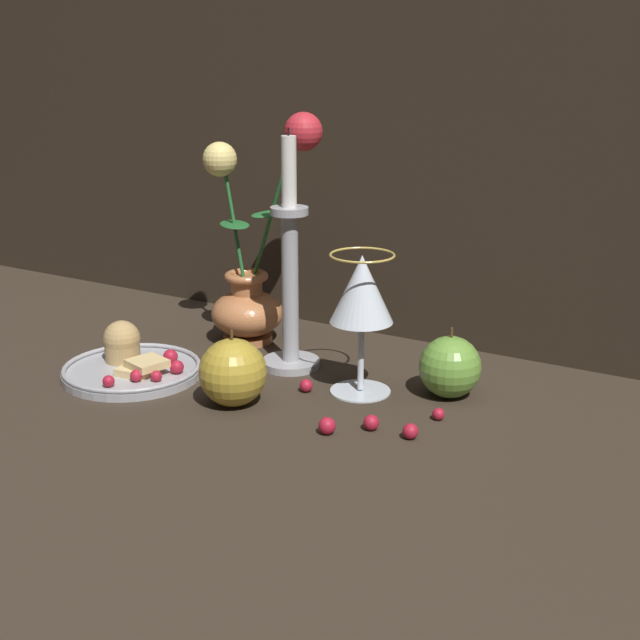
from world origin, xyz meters
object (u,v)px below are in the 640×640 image
(plate_with_pastries, at_px, (131,363))
(wine_glass, at_px, (362,295))
(vase, at_px, (251,274))
(candlestick, at_px, (290,284))
(apple_near_glass, at_px, (450,367))
(apple_beside_vase, at_px, (233,372))

(plate_with_pastries, bearing_deg, wine_glass, 19.16)
(vase, xyz_separation_m, plate_with_pastries, (-0.06, -0.19, -0.09))
(plate_with_pastries, distance_m, candlestick, 0.24)
(plate_with_pastries, distance_m, apple_near_glass, 0.42)
(wine_glass, relative_size, candlestick, 0.56)
(plate_with_pastries, bearing_deg, apple_near_glass, 20.24)
(plate_with_pastries, relative_size, candlestick, 0.57)
(wine_glass, distance_m, apple_beside_vase, 0.18)
(vase, relative_size, candlestick, 1.04)
(candlestick, relative_size, apple_near_glass, 3.57)
(apple_near_glass, bearing_deg, candlestick, -177.04)
(plate_with_pastries, height_order, apple_near_glass, apple_near_glass)
(apple_beside_vase, bearing_deg, apple_near_glass, 36.31)
(vase, height_order, plate_with_pastries, vase)
(plate_with_pastries, height_order, apple_beside_vase, apple_beside_vase)
(vase, bearing_deg, candlestick, -29.63)
(wine_glass, bearing_deg, plate_with_pastries, -160.84)
(vase, bearing_deg, apple_beside_vase, -60.85)
(apple_beside_vase, bearing_deg, wine_glass, 45.22)
(wine_glass, bearing_deg, apple_beside_vase, -134.78)
(plate_with_pastries, relative_size, apple_beside_vase, 1.92)
(vase, distance_m, wine_glass, 0.25)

